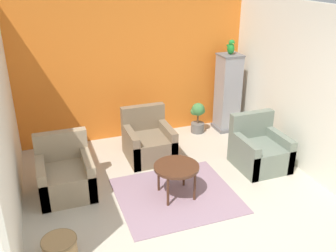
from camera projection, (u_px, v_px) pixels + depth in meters
name	position (u px, v px, depth m)	size (l,w,h in m)	color
wall_back_accent	(134.00, 69.00, 6.84)	(4.37, 0.06, 2.57)	orange
wall_left	(4.00, 121.00, 4.60)	(0.06, 3.58, 2.57)	silver
wall_right	(295.00, 85.00, 5.95)	(0.06, 3.58, 2.57)	silver
area_rug	(176.00, 195.00, 5.39)	(1.66, 1.51, 0.01)	gray
coffee_table	(176.00, 169.00, 5.21)	(0.64, 0.64, 0.49)	#472819
armchair_left	(66.00, 176.00, 5.37)	(0.76, 0.80, 0.84)	#9E896B
armchair_right	(259.00, 151.00, 6.07)	(0.76, 0.80, 0.84)	slate
armchair_middle	(148.00, 142.00, 6.36)	(0.76, 0.80, 0.84)	#7A664C
birdcage	(228.00, 93.00, 7.26)	(0.45, 0.45, 1.51)	slate
parrot	(231.00, 47.00, 6.90)	(0.13, 0.23, 0.28)	#1E842D
potted_plant	(198.00, 117.00, 7.28)	(0.28, 0.26, 0.60)	#66605B
wicker_basket	(60.00, 248.00, 4.22)	(0.40, 0.40, 0.24)	#A37F51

